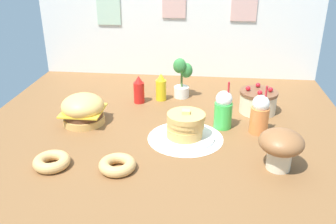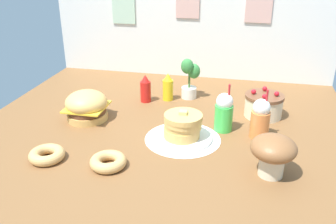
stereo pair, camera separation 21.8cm
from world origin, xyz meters
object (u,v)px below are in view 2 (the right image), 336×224
Objects in this scene: donut_pink_glaze at (47,155)px; layer_cake at (264,105)px; donut_chocolate at (108,161)px; ketchup_bottle at (146,89)px; burger at (87,106)px; potted_plant at (189,77)px; mustard_bottle at (168,88)px; cream_soda_cup at (224,112)px; orange_float_cup at (260,119)px; mushroom_stool at (273,152)px; pancake_stack at (183,128)px.

layer_cake is at bearing 35.72° from donut_pink_glaze.
donut_pink_glaze is 0.33m from donut_chocolate.
donut_pink_glaze is (-0.29, -0.87, -0.06)m from ketchup_bottle.
burger is 0.76m from potted_plant.
layer_cake is 1.35m from donut_pink_glaze.
mustard_bottle is at bearing 23.79° from ketchup_bottle.
burger is 0.88× the size of cream_soda_cup.
potted_plant reaches higher than cream_soda_cup.
donut_pink_glaze is at bearing -114.96° from mustard_bottle.
cream_soda_cup reaches higher than donut_chocolate.
orange_float_cup is 0.39m from mushroom_stool.
mushroom_stool is at bearing -82.16° from orange_float_cup.
mustard_bottle is (-0.21, 0.57, 0.02)m from pancake_stack.
mustard_bottle is 0.67× the size of orange_float_cup.
ketchup_bottle is (0.28, 0.36, 0.00)m from burger.
potted_plant is at bearing 25.34° from mustard_bottle.
ketchup_bottle is 0.67× the size of cream_soda_cup.
ketchup_bottle is 1.13m from mushroom_stool.
potted_plant reaches higher than donut_chocolate.
potted_plant reaches higher than orange_float_cup.
layer_cake is at bearing -5.54° from ketchup_bottle.
cream_soda_cup reaches higher than burger.
ketchup_bottle reaches higher than donut_pink_glaze.
layer_cake is 1.25× the size of ketchup_bottle.
potted_plant is at bearing 134.06° from orange_float_cup.
pancake_stack is at bearing -163.69° from orange_float_cup.
burger is 1.43× the size of donut_chocolate.
cream_soda_cup is (0.43, -0.40, 0.02)m from mustard_bottle.
layer_cake is (1.09, 0.28, -0.01)m from burger.
burger is 1.13m from layer_cake.
burger is 1.33× the size of ketchup_bottle.
cream_soda_cup reaches higher than mustard_bottle.
donut_chocolate is at bearing -134.88° from cream_soda_cup.
donut_chocolate is at bearing -86.94° from ketchup_bottle.
burger is 0.88× the size of orange_float_cup.
orange_float_cup is at bearing -45.94° from potted_plant.
mustard_bottle is 1.08× the size of donut_chocolate.
cream_soda_cup is at bearing -42.99° from mustard_bottle.
orange_float_cup is at bearing 97.84° from mushroom_stool.
donut_chocolate is 0.85× the size of mushroom_stool.
donut_pink_glaze is (-1.07, -0.49, -0.09)m from orange_float_cup.
cream_soda_cup is at bearing 31.88° from donut_pink_glaze.
burger is 0.46m from ketchup_bottle.
mushroom_stool reaches higher than mustard_bottle.
mustard_bottle is 0.58m from cream_soda_cup.
cream_soda_cup is 0.55m from potted_plant.
donut_chocolate is (0.33, 0.01, 0.00)m from donut_pink_glaze.
layer_cake reaches higher than pancake_stack.
burger is at bearing 179.23° from orange_float_cup.
orange_float_cup reaches higher than mushroom_stool.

